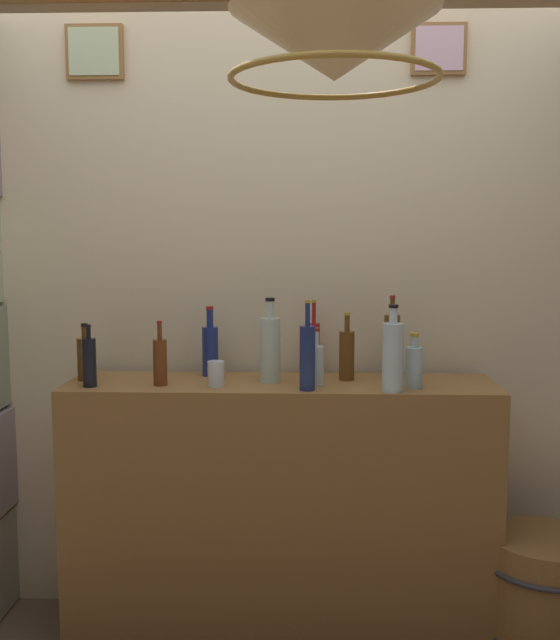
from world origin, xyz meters
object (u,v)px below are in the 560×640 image
Objects in this scene: liquor_bottle_whiskey at (314,347)px; pendant_lamp at (335,48)px; liquor_bottle_vodka at (270,348)px; liquor_bottle_rye at (160,361)px; liquor_bottle_bourbon at (85,358)px; liquor_bottle_mezcal at (347,354)px; liquor_bottle_port at (414,366)px; liquor_bottle_sherry at (89,362)px; liquor_bottle_scotch at (393,356)px; liquor_bottle_amaro at (392,346)px; liquor_bottle_rum at (315,363)px; liquor_bottle_vermouth at (307,356)px; glass_tumbler_rocks at (216,374)px; wooden_barrel at (544,597)px; liquor_bottle_gin at (210,349)px.

pendant_lamp is at bearing -88.32° from liquor_bottle_whiskey.
liquor_bottle_rye is at bearing -169.25° from liquor_bottle_vodka.
liquor_bottle_vodka is 0.43m from liquor_bottle_rye.
liquor_bottle_bourbon is 1.66m from pendant_lamp.
liquor_bottle_vodka is 1.22× the size of liquor_bottle_mezcal.
liquor_bottle_sherry is (-1.22, -0.02, 0.01)m from liquor_bottle_port.
liquor_bottle_port is at bearing 1.00° from liquor_bottle_sherry.
liquor_bottle_bourbon is (-1.19, 0.17, -0.04)m from liquor_bottle_scotch.
liquor_bottle_bourbon is 0.13m from liquor_bottle_sherry.
liquor_bottle_rye is at bearing -169.84° from liquor_bottle_mezcal.
liquor_bottle_amaro is (0.89, 0.15, 0.04)m from liquor_bottle_rye.
liquor_bottle_rye reaches higher than liquor_bottle_rum.
liquor_bottle_mezcal is at bearing 126.25° from liquor_bottle_scotch.
liquor_bottle_whiskey is at bearing 85.09° from liquor_bottle_vermouth.
liquor_bottle_rum is 0.98× the size of liquor_bottle_bourbon.
liquor_bottle_rum is 0.33m from liquor_bottle_amaro.
glass_tumbler_rocks is 1.51m from wooden_barrel.
liquor_bottle_gin is 1.05× the size of liquor_bottle_mezcal.
liquor_bottle_mezcal is at bearing -40.05° from liquor_bottle_whiskey.
liquor_bottle_gin is 0.89× the size of liquor_bottle_scotch.
liquor_bottle_amaro is (0.18, 0.02, 0.03)m from liquor_bottle_mezcal.
liquor_bottle_amaro is at bearing 84.30° from liquor_bottle_scotch.
liquor_bottle_bourbon is 0.54m from glass_tumbler_rocks.
liquor_bottle_port is 0.62× the size of liquor_bottle_amaro.
liquor_bottle_rye is 0.88m from liquor_bottle_scotch.
liquor_bottle_sherry is at bearing 177.69° from liquor_bottle_vermouth.
liquor_bottle_scotch is 0.68× the size of wooden_barrel.
liquor_bottle_port is (0.37, -0.25, -0.03)m from liquor_bottle_whiskey.
liquor_bottle_rum is 0.91m from liquor_bottle_bourbon.
liquor_bottle_whiskey is (0.17, 0.16, -0.02)m from liquor_bottle_vodka.
liquor_bottle_sherry is 1.55m from pendant_lamp.
liquor_bottle_vodka is at bearing -0.64° from liquor_bottle_bourbon.
liquor_bottle_rye is 1.72m from wooden_barrel.
wooden_barrel is (0.51, -0.03, -0.89)m from liquor_bottle_port.
liquor_bottle_amaro is at bearing 9.46° from liquor_bottle_rye.
liquor_bottle_rum is 0.82× the size of liquor_bottle_mezcal.
liquor_bottle_vermouth is 1.62× the size of liquor_bottle_port.
liquor_bottle_rye is 0.74× the size of liquor_bottle_vermouth.
liquor_bottle_rum is (0.42, -0.17, -0.03)m from liquor_bottle_gin.
liquor_bottle_sherry reaches higher than liquor_bottle_bourbon.
liquor_bottle_vermouth reaches higher than liquor_bottle_bourbon.
liquor_bottle_rye is 1.19× the size of liquor_bottle_port.
liquor_bottle_rum is 0.43× the size of pendant_lamp.
liquor_bottle_scotch reaches higher than liquor_bottle_gin.
liquor_bottle_gin is 0.55m from liquor_bottle_mezcal.
liquor_bottle_rum reaches higher than liquor_bottle_port.
liquor_bottle_rye is 0.26m from liquor_bottle_sherry.
liquor_bottle_vermouth reaches higher than glass_tumbler_rocks.
liquor_bottle_whiskey is at bearing 22.00° from liquor_bottle_rye.
liquor_bottle_scotch is at bearing -142.09° from liquor_bottle_port.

